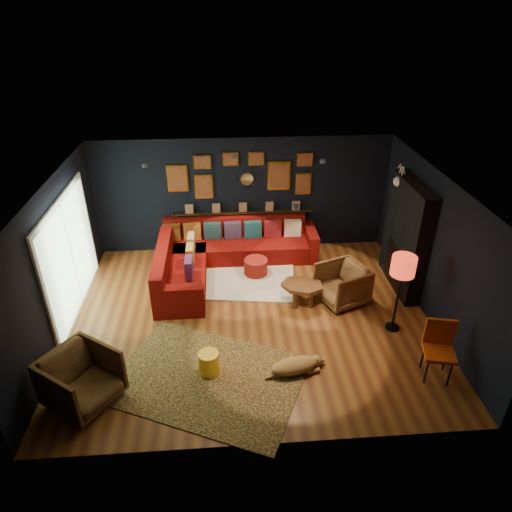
{
  "coord_description": "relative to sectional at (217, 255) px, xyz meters",
  "views": [
    {
      "loc": [
        -0.43,
        -6.74,
        5.2
      ],
      "look_at": [
        0.11,
        0.3,
        1.14
      ],
      "focal_mm": 32.0,
      "sensor_mm": 36.0,
      "label": 1
    }
  ],
  "objects": [
    {
      "name": "ledge",
      "position": [
        0.61,
        0.87,
        0.6
      ],
      "size": [
        3.2,
        0.12,
        0.04
      ],
      "primitive_type": "cube",
      "color": "black",
      "rests_on": "room_walls"
    },
    {
      "name": "armchair_left",
      "position": [
        -1.94,
        -3.61,
        0.14
      ],
      "size": [
        1.21,
        1.22,
        0.92
      ],
      "primitive_type": "imported",
      "rotation": [
        0.0,
        0.0,
        0.95
      ],
      "color": "#A26B38",
      "rests_on": "ground"
    },
    {
      "name": "gold_stool",
      "position": [
        -0.14,
        -3.18,
        -0.12
      ],
      "size": [
        0.32,
        0.32,
        0.4
      ],
      "primitive_type": "cylinder",
      "color": "gold",
      "rests_on": "ground"
    },
    {
      "name": "coffee_table",
      "position": [
        1.61,
        -1.43,
        0.03
      ],
      "size": [
        0.97,
        0.84,
        0.41
      ],
      "rotation": [
        0.0,
        0.0,
        -0.31
      ],
      "color": "brown",
      "rests_on": "shag_rug"
    },
    {
      "name": "pouf",
      "position": [
        0.81,
        -0.31,
        -0.13
      ],
      "size": [
        0.5,
        0.5,
        0.33
      ],
      "primitive_type": "cylinder",
      "color": "maroon",
      "rests_on": "shag_rug"
    },
    {
      "name": "dog",
      "position": [
        1.2,
        -3.27,
        -0.14
      ],
      "size": [
        1.13,
        0.73,
        0.33
      ],
      "primitive_type": null,
      "rotation": [
        0.0,
        0.0,
        0.22
      ],
      "color": "#A57442",
      "rests_on": "leopard_rug"
    },
    {
      "name": "gallery_wall",
      "position": [
        0.6,
        0.91,
        1.48
      ],
      "size": [
        3.15,
        0.04,
        1.02
      ],
      "color": "gold",
      "rests_on": "room_walls"
    },
    {
      "name": "fireplace",
      "position": [
        3.71,
        -0.91,
        0.7
      ],
      "size": [
        0.31,
        1.6,
        2.2
      ],
      "color": "black",
      "rests_on": "ground"
    },
    {
      "name": "floor",
      "position": [
        0.61,
        -1.81,
        -0.32
      ],
      "size": [
        6.5,
        6.5,
        0.0
      ],
      "primitive_type": "plane",
      "color": "brown",
      "rests_on": "ground"
    },
    {
      "name": "sectional",
      "position": [
        0.0,
        0.0,
        0.0
      ],
      "size": [
        3.41,
        2.69,
        0.86
      ],
      "color": "maroon",
      "rests_on": "ground"
    },
    {
      "name": "deer_head",
      "position": [
        3.75,
        -0.41,
        1.73
      ],
      "size": [
        0.5,
        0.28,
        0.45
      ],
      "color": "white",
      "rests_on": "fireplace"
    },
    {
      "name": "ceiling_spots",
      "position": [
        0.61,
        -1.01,
        2.24
      ],
      "size": [
        3.3,
        2.5,
        0.06
      ],
      "color": "black",
      "rests_on": "room_walls"
    },
    {
      "name": "floor_lamp",
      "position": [
        3.11,
        -2.31,
        0.91
      ],
      "size": [
        0.41,
        0.41,
        1.48
      ],
      "color": "black",
      "rests_on": "ground"
    },
    {
      "name": "room_walls",
      "position": [
        0.61,
        -1.81,
        1.27
      ],
      "size": [
        6.5,
        6.5,
        6.5
      ],
      "color": "black",
      "rests_on": "ground"
    },
    {
      "name": "shag_rug",
      "position": [
        0.5,
        -0.51,
        -0.31
      ],
      "size": [
        2.36,
        1.86,
        0.03
      ],
      "primitive_type": "cube",
      "rotation": [
        0.0,
        0.0,
        -0.13
      ],
      "color": "white",
      "rests_on": "ground"
    },
    {
      "name": "orange_chair",
      "position": [
        3.38,
        -3.43,
        0.25
      ],
      "size": [
        0.55,
        0.55,
        0.96
      ],
      "rotation": [
        0.0,
        0.0,
        -0.23
      ],
      "color": "black",
      "rests_on": "ground"
    },
    {
      "name": "leopard_rug",
      "position": [
        -0.16,
        -3.3,
        -0.31
      ],
      "size": [
        3.39,
        2.99,
        0.02
      ],
      "primitive_type": "cube",
      "rotation": [
        0.0,
        0.0,
        -0.42
      ],
      "color": "tan",
      "rests_on": "ground"
    },
    {
      "name": "sliding_door",
      "position": [
        -2.6,
        -1.21,
        0.78
      ],
      "size": [
        0.06,
        2.8,
        2.2
      ],
      "color": "white",
      "rests_on": "ground"
    },
    {
      "name": "sunburst_mirror",
      "position": [
        0.71,
        0.91,
        1.38
      ],
      "size": [
        0.47,
        0.16,
        0.47
      ],
      "color": "silver",
      "rests_on": "room_walls"
    },
    {
      "name": "armchair_right",
      "position": [
        2.39,
        -1.41,
        0.1
      ],
      "size": [
        1.01,
        1.04,
        0.84
      ],
      "primitive_type": "imported",
      "rotation": [
        0.0,
        0.0,
        -1.2
      ],
      "color": "#A26B38",
      "rests_on": "ground"
    }
  ]
}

